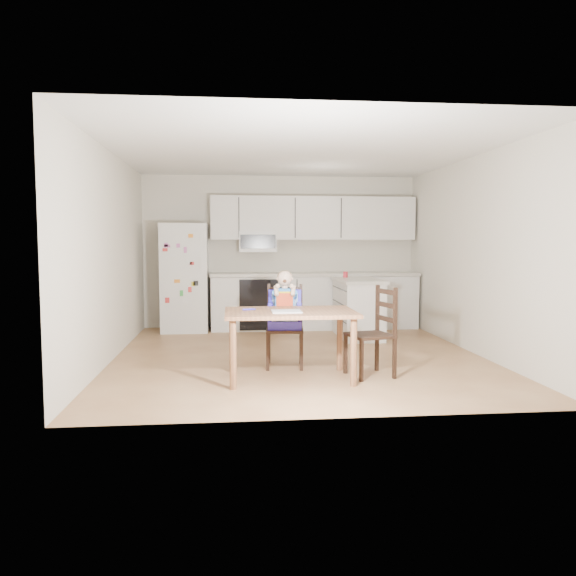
% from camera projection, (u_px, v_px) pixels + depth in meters
% --- Properties ---
extents(room, '(4.52, 5.01, 2.51)m').
position_uv_depth(room, '(294.00, 255.00, 7.36)').
color(room, brown).
rests_on(room, ground).
extents(refrigerator, '(0.72, 0.70, 1.70)m').
position_uv_depth(refrigerator, '(185.00, 278.00, 8.89)').
color(refrigerator, silver).
rests_on(refrigerator, ground).
extents(kitchen_run, '(3.37, 0.62, 2.15)m').
position_uv_depth(kitchen_run, '(312.00, 275.00, 9.19)').
color(kitchen_run, silver).
rests_on(kitchen_run, ground).
extents(kitchen_island, '(0.62, 1.18, 0.87)m').
position_uv_depth(kitchen_island, '(358.00, 308.00, 8.34)').
color(kitchen_island, silver).
rests_on(kitchen_island, ground).
extents(red_cup, '(0.07, 0.07, 0.09)m').
position_uv_depth(red_cup, '(345.00, 274.00, 8.64)').
color(red_cup, red).
rests_on(red_cup, kitchen_island).
extents(dining_table, '(1.33, 0.86, 0.71)m').
position_uv_depth(dining_table, '(290.00, 320.00, 5.75)').
color(dining_table, brown).
rests_on(dining_table, ground).
extents(napkin, '(0.30, 0.26, 0.01)m').
position_uv_depth(napkin, '(286.00, 311.00, 5.65)').
color(napkin, silver).
rests_on(napkin, dining_table).
extents(toddler_spoon, '(0.12, 0.06, 0.02)m').
position_uv_depth(toddler_spoon, '(248.00, 309.00, 5.80)').
color(toddler_spoon, '#342BD0').
rests_on(toddler_spoon, dining_table).
extents(chair_booster, '(0.45, 0.45, 1.10)m').
position_uv_depth(chair_booster, '(285.00, 309.00, 6.36)').
color(chair_booster, black).
rests_on(chair_booster, ground).
extents(chair_side, '(0.51, 0.51, 0.95)m').
position_uv_depth(chair_side, '(378.00, 325.00, 5.93)').
color(chair_side, black).
rests_on(chair_side, ground).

